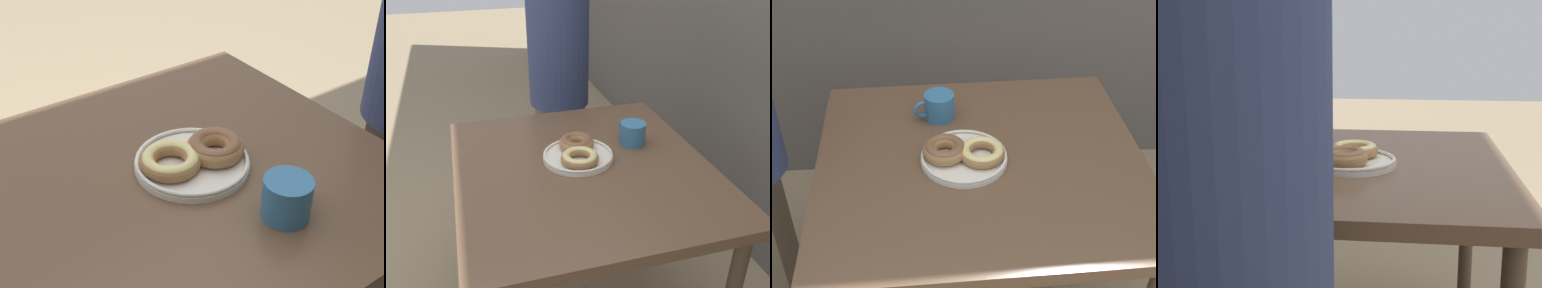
# 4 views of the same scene
# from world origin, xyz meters

# --- Properties ---
(dining_table) EXTENTS (0.96, 0.88, 0.73)m
(dining_table) POSITION_xyz_m (0.00, 0.19, 0.65)
(dining_table) COLOR brown
(dining_table) RESTS_ON ground_plane
(donut_plate) EXTENTS (0.27, 0.25, 0.06)m
(donut_plate) POSITION_xyz_m (-0.05, 0.19, 0.76)
(donut_plate) COLOR silver
(donut_plate) RESTS_ON dining_table
(coffee_mug) EXTENTS (0.13, 0.10, 0.09)m
(coffee_mug) POSITION_xyz_m (-0.11, 0.42, 0.78)
(coffee_mug) COLOR teal
(coffee_mug) RESTS_ON dining_table
(person_figure) EXTENTS (0.37, 0.29, 1.48)m
(person_figure) POSITION_xyz_m (-0.74, 0.29, 0.77)
(person_figure) COLOR brown
(person_figure) RESTS_ON ground_plane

